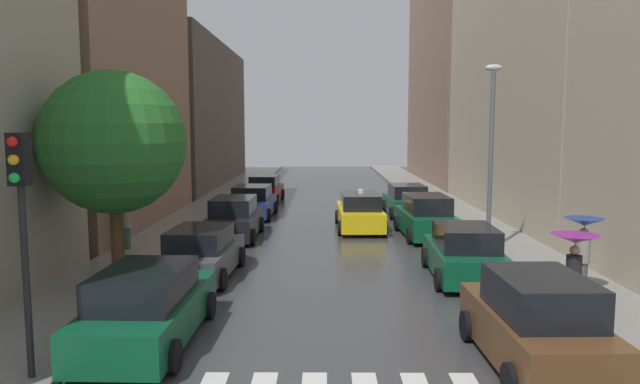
# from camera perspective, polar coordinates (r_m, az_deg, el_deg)

# --- Properties ---
(ground_plane) EXTENTS (28.00, 72.00, 0.04)m
(ground_plane) POSITION_cam_1_polar(r_m,az_deg,el_deg) (30.36, 0.91, -2.21)
(ground_plane) COLOR #3A3A3D
(sidewalk_left) EXTENTS (3.00, 72.00, 0.15)m
(sidewalk_left) POSITION_cam_1_polar(r_m,az_deg,el_deg) (30.97, -11.21, -1.98)
(sidewalk_left) COLOR gray
(sidewalk_left) RESTS_ON ground
(sidewalk_right) EXTENTS (3.00, 72.00, 0.15)m
(sidewalk_right) POSITION_cam_1_polar(r_m,az_deg,el_deg) (31.09, 12.99, -1.99)
(sidewalk_right) COLOR gray
(sidewalk_right) RESTS_ON ground
(building_left_mid) EXTENTS (6.00, 14.09, 15.57)m
(building_left_mid) POSITION_cam_1_polar(r_m,az_deg,el_deg) (28.75, -22.05, 12.45)
(building_left_mid) COLOR #8C6B56
(building_left_mid) RESTS_ON ground
(building_left_far) EXTENTS (6.00, 21.97, 10.93)m
(building_left_far) POSITION_cam_1_polar(r_m,az_deg,el_deg) (46.93, -12.93, 7.41)
(building_left_far) COLOR #564C47
(building_left_far) RESTS_ON ground
(building_right_mid) EXTENTS (6.00, 18.15, 16.53)m
(building_right_mid) POSITION_cam_1_polar(r_m,az_deg,el_deg) (31.67, 21.81, 12.74)
(building_right_mid) COLOR #B2A38C
(building_right_mid) RESTS_ON ground
(building_right_far) EXTENTS (6.00, 18.35, 24.39)m
(building_right_far) POSITION_cam_1_polar(r_m,az_deg,el_deg) (50.23, 13.84, 15.02)
(building_right_far) COLOR #8C6B56
(building_right_far) RESTS_ON ground
(parked_car_left_nearest) EXTENTS (2.17, 4.73, 1.64)m
(parked_car_left_nearest) POSITION_cam_1_polar(r_m,az_deg,el_deg) (12.92, -16.60, -10.83)
(parked_car_left_nearest) COLOR #0C4C2D
(parked_car_left_nearest) RESTS_ON ground
(parked_car_left_second) EXTENTS (2.20, 4.33, 1.56)m
(parked_car_left_second) POSITION_cam_1_polar(r_m,az_deg,el_deg) (17.94, -11.58, -5.97)
(parked_car_left_second) COLOR #474C51
(parked_car_left_second) RESTS_ON ground
(parked_car_left_third) EXTENTS (2.08, 4.38, 1.70)m
(parked_car_left_third) POSITION_cam_1_polar(r_m,az_deg,el_deg) (23.95, -8.43, -2.64)
(parked_car_left_third) COLOR black
(parked_car_left_third) RESTS_ON ground
(parked_car_left_fourth) EXTENTS (2.26, 4.19, 1.62)m
(parked_car_left_fourth) POSITION_cam_1_polar(r_m,az_deg,el_deg) (29.32, -6.63, -1.02)
(parked_car_left_fourth) COLOR navy
(parked_car_left_fourth) RESTS_ON ground
(parked_car_left_fifth) EXTENTS (2.15, 4.23, 1.64)m
(parked_car_left_fifth) POSITION_cam_1_polar(r_m,az_deg,el_deg) (35.18, -5.43, 0.24)
(parked_car_left_fifth) COLOR maroon
(parked_car_left_fifth) RESTS_ON ground
(parked_car_right_nearest) EXTENTS (2.08, 4.19, 1.82)m
(parked_car_right_nearest) POSITION_cam_1_polar(r_m,az_deg,el_deg) (11.90, 20.47, -12.13)
(parked_car_right_nearest) COLOR brown
(parked_car_right_nearest) RESTS_ON ground
(parked_car_right_second) EXTENTS (2.21, 4.24, 1.63)m
(parked_car_right_second) POSITION_cam_1_polar(r_m,az_deg,el_deg) (17.93, 13.99, -5.93)
(parked_car_right_second) COLOR #0C4C2D
(parked_car_right_second) RESTS_ON ground
(parked_car_right_third) EXTENTS (2.21, 4.48, 1.77)m
(parked_car_right_third) POSITION_cam_1_polar(r_m,az_deg,el_deg) (24.30, 10.34, -2.48)
(parked_car_right_third) COLOR #0C4C2D
(parked_car_right_third) RESTS_ON ground
(parked_car_right_fourth) EXTENTS (2.23, 4.21, 1.61)m
(parked_car_right_fourth) POSITION_cam_1_polar(r_m,az_deg,el_deg) (30.04, 8.50, -0.88)
(parked_car_right_fourth) COLOR #0C4C2D
(parked_car_right_fourth) RESTS_ON ground
(taxi_midroad) EXTENTS (2.13, 4.71, 1.81)m
(taxi_midroad) POSITION_cam_1_polar(r_m,az_deg,el_deg) (25.80, 3.94, -2.00)
(taxi_midroad) COLOR yellow
(taxi_midroad) RESTS_ON ground
(pedestrian_foreground) EXTENTS (1.08, 1.08, 1.91)m
(pedestrian_foreground) POSITION_cam_1_polar(r_m,az_deg,el_deg) (21.95, -18.59, -1.66)
(pedestrian_foreground) COLOR #38513D
(pedestrian_foreground) RESTS_ON sidewalk_left
(pedestrian_near_tree) EXTENTS (1.02, 1.02, 2.01)m
(pedestrian_near_tree) POSITION_cam_1_polar(r_m,az_deg,el_deg) (16.82, 24.49, -4.18)
(pedestrian_near_tree) COLOR brown
(pedestrian_near_tree) RESTS_ON sidewalk_right
(pedestrian_by_kerb) EXTENTS (1.12, 1.12, 1.86)m
(pedestrian_by_kerb) POSITION_cam_1_polar(r_m,az_deg,el_deg) (15.12, 23.75, -5.52)
(pedestrian_by_kerb) COLOR navy
(pedestrian_by_kerb) RESTS_ON sidewalk_right
(street_tree_left) EXTENTS (3.94, 3.94, 5.95)m
(street_tree_left) POSITION_cam_1_polar(r_m,az_deg,el_deg) (16.93, -19.63, 4.59)
(street_tree_left) COLOR #513823
(street_tree_left) RESTS_ON sidewalk_left
(traffic_light_left_corner) EXTENTS (0.30, 0.42, 4.30)m
(traffic_light_left_corner) POSITION_cam_1_polar(r_m,az_deg,el_deg) (11.11, -27.33, -0.80)
(traffic_light_left_corner) COLOR black
(traffic_light_left_corner) RESTS_ON sidewalk_left
(lamp_post_right) EXTENTS (0.60, 0.28, 6.53)m
(lamp_post_right) POSITION_cam_1_polar(r_m,az_deg,el_deg) (21.10, 16.49, 4.52)
(lamp_post_right) COLOR #595B60
(lamp_post_right) RESTS_ON sidewalk_right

